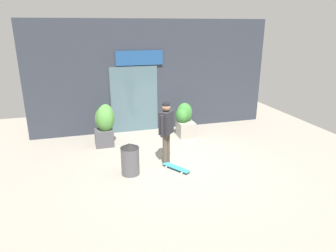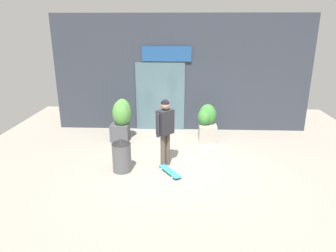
{
  "view_description": "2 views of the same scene",
  "coord_description": "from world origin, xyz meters",
  "px_view_note": "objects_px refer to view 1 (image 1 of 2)",
  "views": [
    {
      "loc": [
        -2.49,
        -7.33,
        3.65
      ],
      "look_at": [
        -0.31,
        0.17,
        1.06
      ],
      "focal_mm": 32.61,
      "sensor_mm": 36.0,
      "label": 1
    },
    {
      "loc": [
        0.03,
        -7.23,
        3.48
      ],
      "look_at": [
        -0.31,
        0.17,
        1.06
      ],
      "focal_mm": 33.01,
      "sensor_mm": 36.0,
      "label": 2
    }
  ],
  "objects_px": {
    "skateboarder": "(166,126)",
    "planter_box_left": "(105,122)",
    "planter_box_right": "(184,119)",
    "trash_bin": "(130,159)",
    "skateboard": "(176,168)"
  },
  "relations": [
    {
      "from": "skateboarder",
      "to": "planter_box_left",
      "type": "relative_size",
      "value": 1.32
    },
    {
      "from": "planter_box_right",
      "to": "trash_bin",
      "type": "bearing_deg",
      "value": -134.13
    },
    {
      "from": "planter_box_left",
      "to": "planter_box_right",
      "type": "height_order",
      "value": "planter_box_left"
    },
    {
      "from": "planter_box_left",
      "to": "trash_bin",
      "type": "relative_size",
      "value": 1.58
    },
    {
      "from": "planter_box_left",
      "to": "trash_bin",
      "type": "distance_m",
      "value": 2.29
    },
    {
      "from": "skateboarder",
      "to": "skateboard",
      "type": "relative_size",
      "value": 2.2
    },
    {
      "from": "skateboarder",
      "to": "planter_box_left",
      "type": "distance_m",
      "value": 2.39
    },
    {
      "from": "skateboard",
      "to": "planter_box_left",
      "type": "distance_m",
      "value": 2.92
    },
    {
      "from": "skateboard",
      "to": "skateboarder",
      "type": "bearing_deg",
      "value": 163.57
    },
    {
      "from": "skateboard",
      "to": "trash_bin",
      "type": "height_order",
      "value": "trash_bin"
    },
    {
      "from": "skateboard",
      "to": "trash_bin",
      "type": "xyz_separation_m",
      "value": [
        -1.2,
        0.1,
        0.36
      ]
    },
    {
      "from": "planter_box_left",
      "to": "planter_box_right",
      "type": "bearing_deg",
      "value": 2.21
    },
    {
      "from": "planter_box_right",
      "to": "skateboarder",
      "type": "bearing_deg",
      "value": -121.43
    },
    {
      "from": "planter_box_left",
      "to": "trash_bin",
      "type": "height_order",
      "value": "planter_box_left"
    },
    {
      "from": "skateboarder",
      "to": "trash_bin",
      "type": "distance_m",
      "value": 1.3
    }
  ]
}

